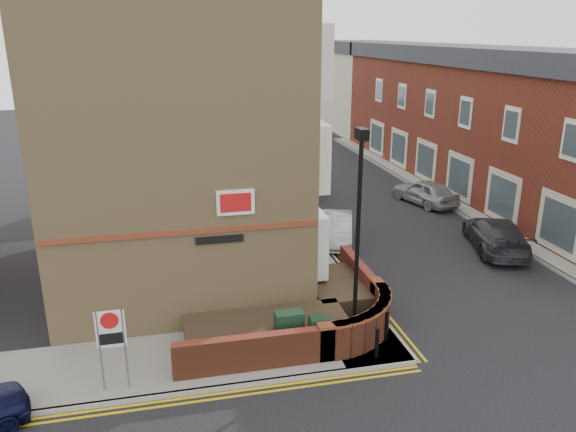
{
  "coord_description": "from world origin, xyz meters",
  "views": [
    {
      "loc": [
        -3.45,
        -12.4,
        8.78
      ],
      "look_at": [
        0.28,
        4.0,
        3.24
      ],
      "focal_mm": 35.0,
      "sensor_mm": 36.0,
      "label": 1
    }
  ],
  "objects_px": {
    "utility_cabinet_large": "(289,331)",
    "silver_car_near": "(336,228)",
    "lamppost": "(358,240)",
    "zone_sign": "(111,336)"
  },
  "relations": [
    {
      "from": "utility_cabinet_large",
      "to": "zone_sign",
      "type": "xyz_separation_m",
      "value": [
        -4.7,
        -0.8,
        0.92
      ]
    },
    {
      "from": "lamppost",
      "to": "silver_car_near",
      "type": "bearing_deg",
      "value": 75.78
    },
    {
      "from": "utility_cabinet_large",
      "to": "zone_sign",
      "type": "relative_size",
      "value": 0.55
    },
    {
      "from": "zone_sign",
      "to": "silver_car_near",
      "type": "distance_m",
      "value": 12.65
    },
    {
      "from": "lamppost",
      "to": "silver_car_near",
      "type": "xyz_separation_m",
      "value": [
        2.13,
        8.4,
        -2.72
      ]
    },
    {
      "from": "utility_cabinet_large",
      "to": "silver_car_near",
      "type": "relative_size",
      "value": 0.32
    },
    {
      "from": "lamppost",
      "to": "utility_cabinet_large",
      "type": "height_order",
      "value": "lamppost"
    },
    {
      "from": "utility_cabinet_large",
      "to": "silver_car_near",
      "type": "xyz_separation_m",
      "value": [
        4.03,
        8.3,
        -0.1
      ]
    },
    {
      "from": "utility_cabinet_large",
      "to": "silver_car_near",
      "type": "distance_m",
      "value": 9.23
    },
    {
      "from": "lamppost",
      "to": "utility_cabinet_large",
      "type": "distance_m",
      "value": 3.24
    }
  ]
}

